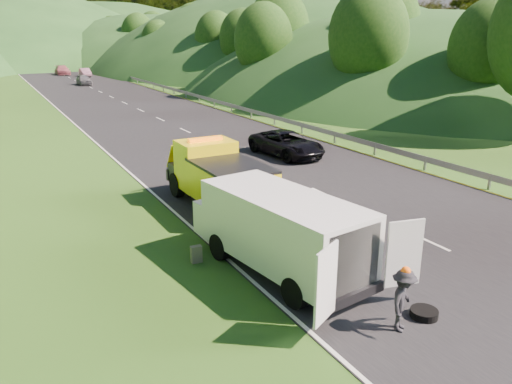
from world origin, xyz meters
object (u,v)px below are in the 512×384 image
passing_suv (286,156)px  spare_tire (424,317)px  tow_truck (218,176)px  suitcase (196,254)px  woman (236,242)px  child (279,264)px  white_van (279,228)px  worker (400,330)px

passing_suv → spare_tire: bearing=-116.3°
tow_truck → suitcase: tow_truck is taller
passing_suv → woman: bearing=-135.3°
woman → child: bearing=179.1°
spare_tire → white_van: bearing=115.3°
worker → suitcase: 6.74m
spare_tire → child: bearing=110.5°
white_van → child: size_ratio=7.63×
tow_truck → child: 6.25m
suitcase → spare_tire: (3.97, -5.89, -0.28)m
tow_truck → white_van: size_ratio=0.88×
white_van → worker: size_ratio=4.53×
tow_truck → child: tow_truck is taller
worker → suitcase: (-3.00, 6.03, 0.28)m
white_van → spare_tire: (1.94, -4.10, -1.42)m
tow_truck → woman: 4.23m
white_van → woman: size_ratio=4.39×
worker → passing_suv: size_ratio=0.31×
tow_truck → suitcase: bearing=-122.4°
white_van → suitcase: white_van is taller
worker → child: bearing=65.8°
tow_truck → passing_suv: (7.40, 6.42, -1.35)m
suitcase → white_van: bearing=-41.4°
tow_truck → suitcase: (-2.90, -4.70, -1.07)m
tow_truck → white_van: bearing=-98.4°
woman → worker: size_ratio=1.03×
child → spare_tire: bearing=-29.1°
woman → white_van: bearing=171.8°
woman → suitcase: woman is taller
white_van → woman: white_van is taller
passing_suv → suitcase: bearing=-138.7°
white_van → spare_tire: bearing=-72.6°
tow_truck → suitcase: 5.62m
woman → passing_suv: (8.47, 10.28, 0.00)m
white_van → suitcase: (-2.02, 1.78, -1.14)m
suitcase → spare_tire: 7.10m
child → spare_tire: 4.82m
tow_truck → worker: (0.10, -10.73, -1.35)m
woman → suitcase: (-1.83, -0.83, 0.28)m
worker → woman: bearing=66.7°
child → passing_suv: passing_suv is taller
worker → passing_suv: bearing=33.9°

